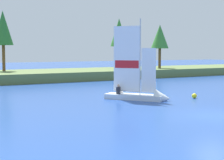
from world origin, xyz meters
The scene contains 7 objects.
ground_plane centered at (0.00, 0.00, 0.00)m, with size 200.00×200.00×0.00m, color #234793.
shore_bank centered at (0.00, 28.84, 0.56)m, with size 80.00×10.42×1.11m, color #5B703D.
shoreline_tree_left centered at (-4.47, 31.12, 6.44)m, with size 2.48×2.48×7.53m.
shoreline_tree_midleft centered at (11.91, 30.33, 6.25)m, with size 2.55×2.55×7.23m.
shoreline_tree_centre centered at (17.21, 27.57, 5.68)m, with size 2.59×2.59×6.37m.
sailboat centered at (0.34, 7.23, 0.48)m, with size 4.03×4.74×6.41m.
channel_buoy centered at (4.14, 6.04, 0.19)m, with size 0.38×0.38×0.38m, color yellow.
Camera 1 is at (-14.49, -14.00, 3.58)m, focal length 56.45 mm.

